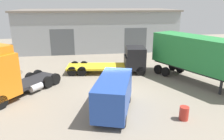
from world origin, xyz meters
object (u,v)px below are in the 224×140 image
object	(u,v)px
tractor_unit_orange	(1,75)
gravel_pile	(3,65)
oil_drum	(184,113)
container_trailer_green	(201,55)
delivery_van_blue	(114,93)
flatbed_truck_black	(124,61)

from	to	relation	value
tractor_unit_orange	gravel_pile	size ratio (longest dim) A/B	1.88
tractor_unit_orange	oil_drum	size ratio (longest dim) A/B	7.61
container_trailer_green	oil_drum	distance (m)	7.68
delivery_van_blue	flatbed_truck_black	bearing A→B (deg)	1.93
container_trailer_green	flatbed_truck_black	xyz separation A→B (m)	(-6.13, 3.99, -1.37)
flatbed_truck_black	gravel_pile	size ratio (longest dim) A/B	2.31
flatbed_truck_black	tractor_unit_orange	bearing A→B (deg)	-145.33
container_trailer_green	oil_drum	bearing A→B (deg)	-60.91
delivery_van_blue	tractor_unit_orange	bearing A→B (deg)	87.42
gravel_pile	oil_drum	xyz separation A→B (m)	(14.13, -11.12, -0.50)
container_trailer_green	oil_drum	world-z (taller)	container_trailer_green
container_trailer_green	delivery_van_blue	world-z (taller)	container_trailer_green
tractor_unit_orange	delivery_van_blue	bearing A→B (deg)	107.30
flatbed_truck_black	delivery_van_blue	bearing A→B (deg)	-98.52
container_trailer_green	flatbed_truck_black	distance (m)	7.44
gravel_pile	oil_drum	world-z (taller)	gravel_pile
delivery_van_blue	gravel_pile	bearing A→B (deg)	64.24
flatbed_truck_black	oil_drum	world-z (taller)	flatbed_truck_black
container_trailer_green	flatbed_truck_black	world-z (taller)	container_trailer_green
container_trailer_green	flatbed_truck_black	size ratio (longest dim) A/B	1.18
delivery_van_blue	oil_drum	bearing A→B (deg)	-95.89
tractor_unit_orange	flatbed_truck_black	xyz separation A→B (m)	(10.16, 5.35, -0.71)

